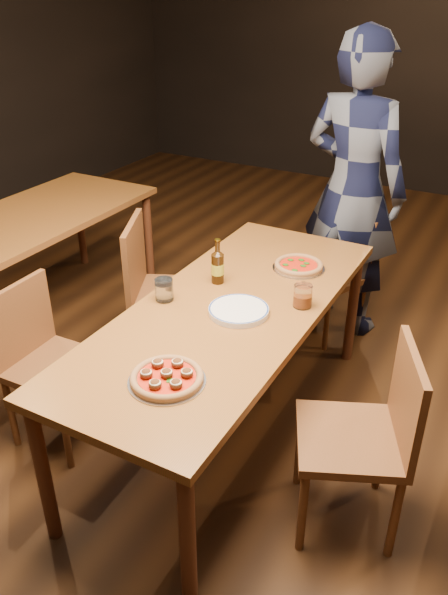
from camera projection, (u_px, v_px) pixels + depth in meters
The scene contains 15 objects.
ground at pixel (229, 429), 3.07m from camera, with size 9.00×9.00×0.00m, color black.
room_shell at pixel (230, 51), 2.18m from camera, with size 9.00×9.00×9.00m.
table_main at pixel (229, 319), 2.74m from camera, with size 0.80×2.00×0.75m.
table_left at pixel (16, 232), 3.69m from camera, with size 0.80×2.00×0.75m.
chair_main_nw at pixel (56, 365), 2.83m from camera, with size 0.41×0.41×0.87m, color brown, non-canonical shape.
chair_main_sw at pixel (172, 294), 3.38m from camera, with size 0.45×0.45×0.96m, color brown, non-canonical shape.
chair_main_e at pixel (350, 437), 2.36m from camera, with size 0.43×0.43×0.91m, color brown, non-canonical shape.
chair_end at pixel (328, 275), 3.74m from camera, with size 0.39×0.39×0.83m, color brown, non-canonical shape.
pizza_meatball at pixel (167, 377), 2.19m from camera, with size 0.30×0.30×0.05m.
pizza_margherita at pixel (299, 266), 3.05m from camera, with size 0.28×0.28×0.04m.
plate_stack at pixel (239, 311), 2.65m from camera, with size 0.28×0.28×0.03m, color white.
beer_bottle at pixel (218, 268), 2.88m from camera, with size 0.06×0.06×0.23m.
water_glass at pixel (164, 290), 2.74m from camera, with size 0.09×0.09×0.11m, color white.
amber_glass at pixel (303, 296), 2.68m from camera, with size 0.09×0.09×0.11m, color #A14512.
diner at pixel (353, 189), 3.60m from camera, with size 0.69×0.45×1.89m, color black.
Camera 1 is at (1.11, -2.08, 2.09)m, focal length 35.00 mm.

